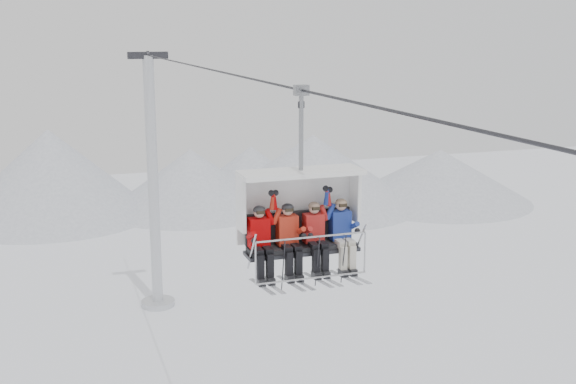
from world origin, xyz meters
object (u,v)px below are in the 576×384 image
object	(u,v)px
lift_tower_right	(154,202)
skier_far_right	(342,231)
skier_center_right	(315,234)
skier_far_left	(260,239)
chairlift_carrier	(299,209)
skier_center_left	(289,237)

from	to	relation	value
lift_tower_right	skier_far_right	size ratio (longest dim) A/B	7.86
skier_far_right	skier_center_right	bearing A→B (deg)	-179.73
lift_tower_right	skier_far_left	distance (m)	23.48
chairlift_carrier	skier_center_left	xyz separation A→B (m)	(-0.33, -0.31, -0.50)
chairlift_carrier	skier_far_right	distance (m)	1.07
chairlift_carrier	skier_center_right	xyz separation A→B (m)	(0.27, -0.31, -0.51)
lift_tower_right	skier_far_left	size ratio (longest dim) A/B	7.94
skier_center_left	skier_center_right	xyz separation A→B (m)	(0.60, -0.00, -0.01)
lift_tower_right	skier_center_left	bearing A→B (deg)	-90.82
skier_center_left	skier_far_right	world-z (taller)	skier_far_right
chairlift_carrier	skier_far_left	size ratio (longest dim) A/B	2.34
skier_far_left	skier_center_left	size ratio (longest dim) A/B	1.00
lift_tower_right	skier_center_right	size ratio (longest dim) A/B	7.99
skier_center_right	skier_far_right	distance (m)	0.62
chairlift_carrier	lift_tower_right	bearing A→B (deg)	90.00
chairlift_carrier	skier_far_right	xyz separation A→B (m)	(0.89, -0.31, -0.50)
skier_center_left	skier_center_right	distance (m)	0.60
skier_far_left	skier_center_left	bearing A→B (deg)	0.01
skier_center_right	skier_far_right	bearing A→B (deg)	0.27
lift_tower_right	chairlift_carrier	xyz separation A→B (m)	(0.00, -22.72, 4.95)
skier_center_left	chairlift_carrier	bearing A→B (deg)	43.09
skier_far_right	skier_center_left	bearing A→B (deg)	-179.95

